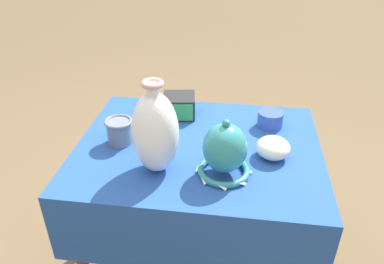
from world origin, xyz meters
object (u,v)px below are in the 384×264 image
at_px(mosaic_tile_box, 179,106).
at_px(pot_squat_cobalt, 270,119).
at_px(vase_dome_bell, 225,152).
at_px(bowl_shallow_ivory, 273,148).
at_px(cup_wide_slate, 119,131).
at_px(vase_tall_bulbous, 155,132).

xyz_separation_m(mosaic_tile_box, pot_squat_cobalt, (0.38, -0.04, -0.01)).
bearing_deg(mosaic_tile_box, vase_dome_bell, -68.78).
bearing_deg(bowl_shallow_ivory, mosaic_tile_box, 145.66).
bearing_deg(cup_wide_slate, mosaic_tile_box, 52.48).
distance_m(mosaic_tile_box, pot_squat_cobalt, 0.38).
bearing_deg(vase_dome_bell, vase_tall_bulbous, -178.27).
relative_size(vase_dome_bell, pot_squat_cobalt, 2.04).
height_order(vase_dome_bell, mosaic_tile_box, vase_dome_bell).
bearing_deg(vase_tall_bulbous, cup_wide_slate, 140.42).
bearing_deg(mosaic_tile_box, cup_wide_slate, -135.71).
relative_size(vase_dome_bell, cup_wide_slate, 2.00).
bearing_deg(pot_squat_cobalt, vase_tall_bulbous, -138.63).
relative_size(vase_dome_bell, bowl_shallow_ivory, 1.73).
relative_size(vase_tall_bulbous, cup_wide_slate, 3.13).
bearing_deg(vase_tall_bulbous, pot_squat_cobalt, 41.37).
distance_m(vase_dome_bell, cup_wide_slate, 0.42).
height_order(vase_tall_bulbous, cup_wide_slate, vase_tall_bulbous).
xyz_separation_m(vase_tall_bulbous, vase_dome_bell, (0.22, 0.01, -0.06)).
xyz_separation_m(vase_tall_bulbous, mosaic_tile_box, (0.01, 0.39, -0.10)).
bearing_deg(cup_wide_slate, vase_dome_bell, -19.02).
xyz_separation_m(mosaic_tile_box, bowl_shallow_ivory, (0.38, -0.26, -0.01)).
bearing_deg(vase_tall_bulbous, bowl_shallow_ivory, 18.05).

